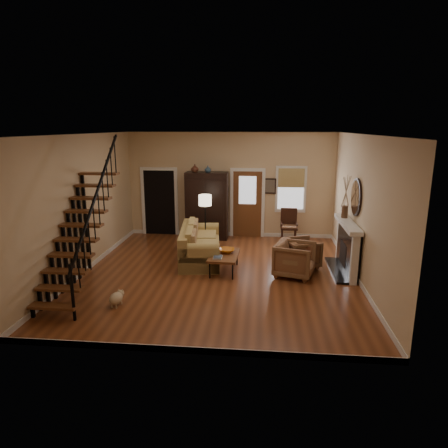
# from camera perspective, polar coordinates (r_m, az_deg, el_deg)

# --- Properties ---
(room) EXTENTS (7.00, 7.33, 3.30)m
(room) POSITION_cam_1_polar(r_m,az_deg,el_deg) (11.05, -1.98, 3.53)
(room) COLOR brown
(room) RESTS_ON ground
(staircase) EXTENTS (0.94, 2.80, 3.20)m
(staircase) POSITION_cam_1_polar(r_m,az_deg,el_deg) (8.80, -20.15, 0.64)
(staircase) COLOR brown
(staircase) RESTS_ON ground
(fireplace) EXTENTS (0.33, 1.95, 2.30)m
(fireplace) POSITION_cam_1_polar(r_m,az_deg,el_deg) (10.12, 17.40, -2.52)
(fireplace) COLOR black
(fireplace) RESTS_ON ground
(armoire) EXTENTS (1.30, 0.60, 2.10)m
(armoire) POSITION_cam_1_polar(r_m,az_deg,el_deg) (12.52, -2.44, 2.64)
(armoire) COLOR black
(armoire) RESTS_ON ground
(vase_a) EXTENTS (0.24, 0.24, 0.25)m
(vase_a) POSITION_cam_1_polar(r_m,az_deg,el_deg) (12.30, -4.19, 7.95)
(vase_a) COLOR #4C2619
(vase_a) RESTS_ON armoire
(vase_b) EXTENTS (0.20, 0.20, 0.21)m
(vase_b) POSITION_cam_1_polar(r_m,az_deg,el_deg) (12.24, -2.32, 7.85)
(vase_b) COLOR #334C60
(vase_b) RESTS_ON armoire
(sofa) EXTENTS (1.26, 2.41, 0.86)m
(sofa) POSITION_cam_1_polar(r_m,az_deg,el_deg) (10.62, -3.40, -2.86)
(sofa) COLOR tan
(sofa) RESTS_ON ground
(coffee_table) EXTENTS (0.72, 1.18, 0.44)m
(coffee_table) POSITION_cam_1_polar(r_m,az_deg,el_deg) (9.81, 0.00, -5.57)
(coffee_table) COLOR brown
(coffee_table) RESTS_ON ground
(bowl) EXTENTS (0.39, 0.39, 0.10)m
(bowl) POSITION_cam_1_polar(r_m,az_deg,el_deg) (9.86, 0.38, -3.82)
(bowl) COLOR #C76917
(bowl) RESTS_ON coffee_table
(books) EXTENTS (0.21, 0.29, 0.05)m
(books) POSITION_cam_1_polar(r_m,az_deg,el_deg) (9.45, -0.90, -4.73)
(books) COLOR beige
(books) RESTS_ON coffee_table
(armchair_left) EXTENTS (1.11, 1.09, 0.81)m
(armchair_left) POSITION_cam_1_polar(r_m,az_deg,el_deg) (9.61, 10.07, -5.02)
(armchair_left) COLOR brown
(armchair_left) RESTS_ON ground
(armchair_right) EXTENTS (1.03, 1.02, 0.73)m
(armchair_right) POSITION_cam_1_polar(r_m,az_deg,el_deg) (10.27, 11.04, -4.08)
(armchair_right) COLOR brown
(armchair_right) RESTS_ON ground
(floor_lamp) EXTENTS (0.44, 0.44, 1.60)m
(floor_lamp) POSITION_cam_1_polar(r_m,az_deg,el_deg) (11.41, -2.68, 0.23)
(floor_lamp) COLOR black
(floor_lamp) RESTS_ON ground
(side_chair) EXTENTS (0.54, 0.54, 1.02)m
(side_chair) POSITION_cam_1_polar(r_m,az_deg,el_deg) (12.35, 9.26, -0.25)
(side_chair) COLOR #321910
(side_chair) RESTS_ON ground
(dog) EXTENTS (0.29, 0.43, 0.29)m
(dog) POSITION_cam_1_polar(r_m,az_deg,el_deg) (8.31, -15.18, -10.35)
(dog) COLOR beige
(dog) RESTS_ON ground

